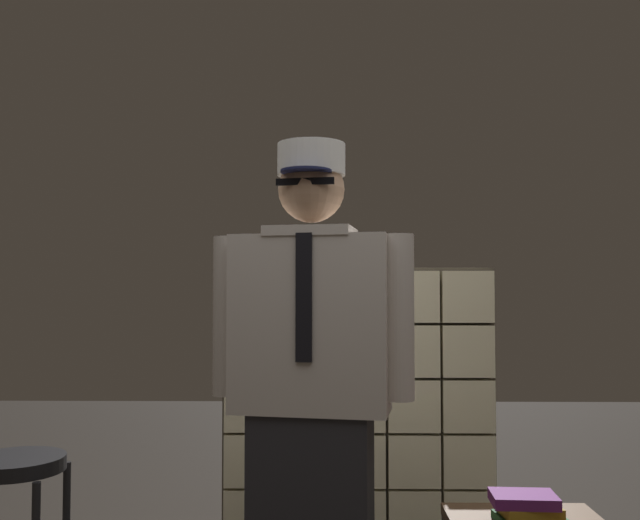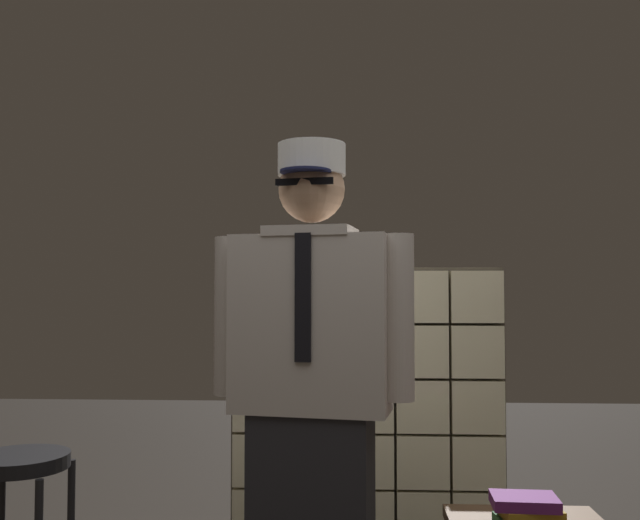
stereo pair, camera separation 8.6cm
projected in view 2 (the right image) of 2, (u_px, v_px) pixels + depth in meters
name	position (u px, v px, depth m)	size (l,w,h in m)	color
glass_block_wall	(367.00, 405.00, 3.62)	(1.45, 0.10, 1.45)	beige
standing_person	(311.00, 391.00, 2.43)	(0.74, 0.36, 1.84)	#28282D
bar_stool	(19.00, 507.00, 2.43)	(0.34, 0.34, 0.73)	black
book_stack	(528.00, 511.00, 2.25)	(0.25, 0.17, 0.10)	#1E592D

